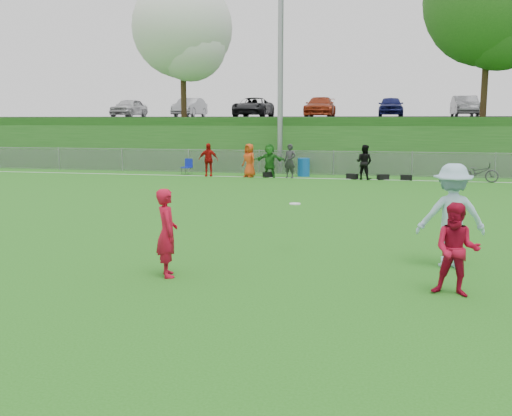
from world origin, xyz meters
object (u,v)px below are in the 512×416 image
(player_red_center, at_px, (457,250))
(bicycle, at_px, (479,172))
(player_blue, at_px, (452,216))
(recycling_bin, at_px, (304,167))
(frisbee, at_px, (295,204))
(player_red_left, at_px, (167,233))

(player_red_center, relative_size, bicycle, 0.88)
(player_blue, bearing_deg, player_red_center, 78.85)
(player_blue, height_order, recycling_bin, player_blue)
(player_blue, bearing_deg, frisbee, -19.93)
(recycling_bin, xyz_separation_m, bicycle, (8.37, -1.02, -0.01))
(player_red_left, bearing_deg, player_red_center, -119.61)
(player_blue, relative_size, frisbee, 8.24)
(player_red_left, height_order, frisbee, player_red_left)
(recycling_bin, relative_size, bicycle, 0.53)
(frisbee, bearing_deg, recycling_bin, 96.94)
(bicycle, bearing_deg, player_red_center, -176.63)
(player_blue, bearing_deg, recycling_bin, -80.85)
(frisbee, height_order, recycling_bin, frisbee)
(player_red_center, distance_m, player_blue, 1.94)
(recycling_bin, distance_m, bicycle, 8.43)
(bicycle, bearing_deg, recycling_bin, 96.34)
(player_red_center, height_order, bicycle, player_red_center)
(player_red_center, xyz_separation_m, frisbee, (-3.07, 2.62, 0.29))
(frisbee, distance_m, recycling_bin, 17.07)
(frisbee, xyz_separation_m, bicycle, (6.30, 15.91, -0.60))
(player_red_left, bearing_deg, recycling_bin, -28.27)
(player_red_center, xyz_separation_m, recycling_bin, (-5.13, 19.55, -0.31))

